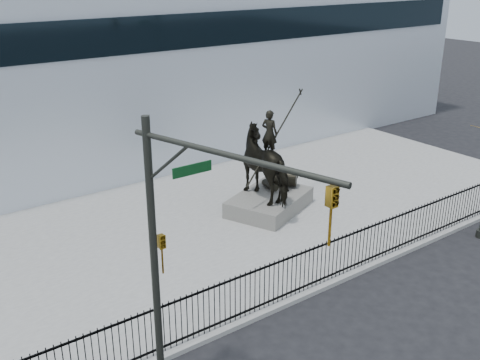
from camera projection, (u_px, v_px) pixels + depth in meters
ground at (360, 299)px, 17.75m from camera, size 120.00×120.00×0.00m
plaza at (232, 221)px, 22.99m from camera, size 30.00×12.00×0.15m
building at (96, 68)px, 31.16m from camera, size 44.00×14.00×9.00m
picket_fence at (334, 258)px, 18.37m from camera, size 22.10×0.10×1.50m
statue_plinth at (269, 202)px, 23.73m from camera, size 4.24×3.64×0.67m
equestrian_statue at (271, 163)px, 23.16m from camera, size 4.25×3.53×3.88m
traffic_signal_left at (182, 256)px, 12.10m from camera, size 1.52×4.84×7.00m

